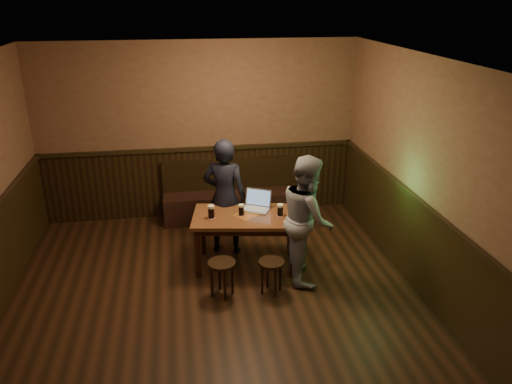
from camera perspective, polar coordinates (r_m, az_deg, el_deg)
The scene contains 12 objects.
room at distance 5.41m, azimuth -4.82°, elevation -2.70°, with size 5.04×6.04×2.84m.
bench at distance 8.11m, azimuth -2.73°, elevation -0.85°, with size 2.20×0.50×0.95m.
pub_table at distance 6.56m, azimuth -1.19°, elevation -3.45°, with size 1.48×0.99×0.74m.
stool_left at distance 6.05m, azimuth -3.93°, elevation -8.75°, with size 0.39×0.39×0.46m.
stool_right at distance 6.11m, azimuth 1.77°, elevation -8.62°, with size 0.38×0.38×0.43m.
pint_left at distance 6.42m, azimuth -5.14°, elevation -2.27°, with size 0.11×0.11×0.18m.
pint_mid at distance 6.49m, azimuth -1.69°, elevation -2.06°, with size 0.10×0.10×0.15m.
pint_right at distance 6.47m, azimuth 2.78°, elevation -2.07°, with size 0.11×0.11×0.16m.
laptop at distance 6.69m, azimuth 0.08°, elevation -1.39°, with size 0.45×0.42×0.25m.
menu at distance 6.35m, azimuth 4.29°, elevation -3.41°, with size 0.22×0.15×0.00m, color silver.
person_suit at distance 6.86m, azimuth -3.59°, elevation -0.56°, with size 0.60×0.40×1.65m, color black.
person_grey at distance 6.26m, azimuth 5.86°, elevation -3.02°, with size 0.79×0.62×1.64m, color gray.
Camera 1 is at (-0.34, -4.69, 3.44)m, focal length 35.00 mm.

